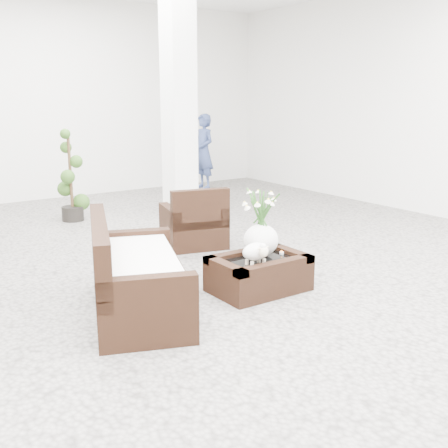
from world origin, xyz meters
TOP-DOWN VIEW (x-y plane):
  - ground at (0.00, 0.00)m, footprint 11.00×11.00m
  - column at (1.20, 2.80)m, footprint 0.40×0.40m
  - coffee_table at (0.17, -0.44)m, footprint 0.90×0.60m
  - sheep_figurine at (0.05, -0.54)m, footprint 0.28×0.23m
  - planter_narcissus at (0.27, -0.34)m, footprint 0.44×0.44m
  - tealight at (0.47, -0.42)m, footprint 0.04×0.04m
  - armchair at (0.51, 1.31)m, footprint 0.86×0.84m
  - loveseat at (-1.02, -0.28)m, footprint 1.25×1.73m
  - topiary at (-0.24, 3.53)m, footprint 0.36×0.36m
  - shopper at (2.92, 4.83)m, footprint 0.35×0.54m

SIDE VIEW (x-z plane):
  - ground at x=0.00m, z-range 0.00..0.00m
  - coffee_table at x=0.17m, z-range 0.00..0.31m
  - tealight at x=0.47m, z-range 0.31..0.34m
  - armchair at x=0.51m, z-range 0.00..0.76m
  - loveseat at x=-1.02m, z-range 0.00..0.83m
  - sheep_figurine at x=0.05m, z-range 0.31..0.52m
  - topiary at x=-0.24m, z-range 0.00..1.34m
  - planter_narcissus at x=0.27m, z-range 0.31..1.11m
  - shopper at x=2.92m, z-range 0.00..1.47m
  - column at x=1.20m, z-range 0.00..3.50m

